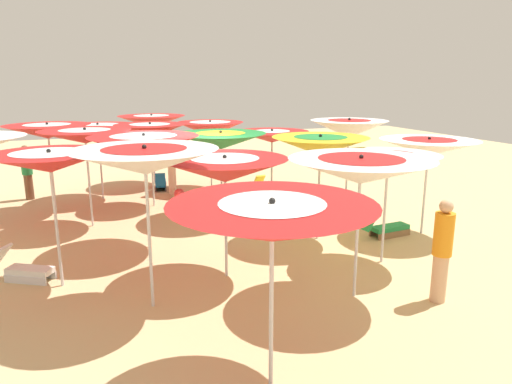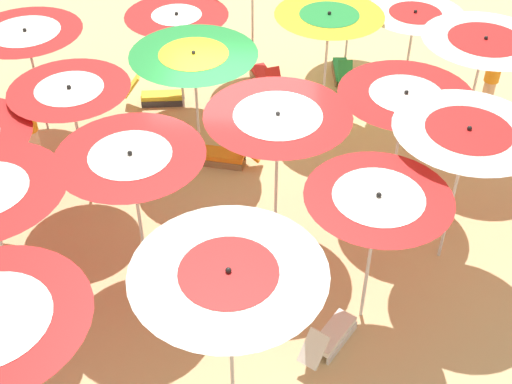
{
  "view_description": "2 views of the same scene",
  "coord_description": "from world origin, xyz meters",
  "px_view_note": "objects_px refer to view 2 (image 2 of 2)",
  "views": [
    {
      "loc": [
        -2.25,
        -10.19,
        3.46
      ],
      "look_at": [
        1.29,
        -0.85,
        1.04
      ],
      "focal_mm": 32.64,
      "sensor_mm": 36.0,
      "label": 1
    },
    {
      "loc": [
        -9.47,
        -1.05,
        7.97
      ],
      "look_at": [
        -1.77,
        -0.42,
        1.46
      ],
      "focal_mm": 47.95,
      "sensor_mm": 36.0,
      "label": 2
    }
  ],
  "objects_px": {
    "beach_umbrella_1": "(229,282)",
    "beach_umbrella_6": "(131,163)",
    "beach_umbrella_11": "(71,98)",
    "lounger_5": "(224,154)",
    "beach_umbrella_7": "(278,127)",
    "lounger_0": "(266,77)",
    "beach_umbrella_8": "(404,104)",
    "beach_umbrella_2": "(377,206)",
    "beachgoer_2": "(28,124)",
    "beachgoer_0": "(492,77)",
    "beach_umbrella_3": "(467,140)",
    "beach_umbrella_17": "(177,22)",
    "lounger_3": "(342,71)",
    "beach_umbrella_16": "(27,42)",
    "beach_umbrella_14": "(414,22)",
    "beach_umbrella_9": "(483,49)",
    "beach_umbrella_13": "(329,24)",
    "lounger_1": "(157,95)",
    "lounger_4": "(330,337)",
    "beach_umbrella_12": "(194,64)",
    "beach_ball": "(77,162)"
  },
  "relations": [
    {
      "from": "beach_umbrella_9",
      "to": "beach_umbrella_3",
      "type": "bearing_deg",
      "value": 165.5
    },
    {
      "from": "lounger_1",
      "to": "lounger_5",
      "type": "xyz_separation_m",
      "value": [
        -1.95,
        -1.66,
        -0.02
      ]
    },
    {
      "from": "beach_umbrella_13",
      "to": "beachgoer_2",
      "type": "relative_size",
      "value": 1.23
    },
    {
      "from": "beach_umbrella_12",
      "to": "beach_umbrella_8",
      "type": "bearing_deg",
      "value": -105.44
    },
    {
      "from": "beachgoer_0",
      "to": "beach_umbrella_16",
      "type": "bearing_deg",
      "value": 65.44
    },
    {
      "from": "beach_umbrella_9",
      "to": "lounger_5",
      "type": "relative_size",
      "value": 1.78
    },
    {
      "from": "beachgoer_2",
      "to": "beach_umbrella_9",
      "type": "bearing_deg",
      "value": -28.16
    },
    {
      "from": "beach_umbrella_12",
      "to": "beachgoer_2",
      "type": "relative_size",
      "value": 1.19
    },
    {
      "from": "beachgoer_2",
      "to": "beach_umbrella_17",
      "type": "bearing_deg",
      "value": 6.28
    },
    {
      "from": "beach_umbrella_13",
      "to": "beach_umbrella_16",
      "type": "relative_size",
      "value": 1.05
    },
    {
      "from": "beach_umbrella_11",
      "to": "beach_umbrella_16",
      "type": "height_order",
      "value": "beach_umbrella_11"
    },
    {
      "from": "beach_umbrella_11",
      "to": "lounger_3",
      "type": "relative_size",
      "value": 1.88
    },
    {
      "from": "beach_umbrella_7",
      "to": "beach_umbrella_16",
      "type": "xyz_separation_m",
      "value": [
        2.68,
        4.8,
        -0.21
      ]
    },
    {
      "from": "beach_umbrella_12",
      "to": "beach_umbrella_13",
      "type": "distance_m",
      "value": 2.79
    },
    {
      "from": "beach_umbrella_12",
      "to": "beach_umbrella_9",
      "type": "bearing_deg",
      "value": -81.83
    },
    {
      "from": "beach_umbrella_17",
      "to": "lounger_3",
      "type": "xyz_separation_m",
      "value": [
        1.41,
        -3.35,
        -1.73
      ]
    },
    {
      "from": "beach_umbrella_13",
      "to": "lounger_1",
      "type": "relative_size",
      "value": 1.83
    },
    {
      "from": "beach_umbrella_12",
      "to": "beach_umbrella_14",
      "type": "xyz_separation_m",
      "value": [
        2.03,
        -4.01,
        -0.04
      ]
    },
    {
      "from": "beach_umbrella_7",
      "to": "lounger_4",
      "type": "xyz_separation_m",
      "value": [
        -2.31,
        -0.91,
        -1.94
      ]
    },
    {
      "from": "beach_umbrella_9",
      "to": "lounger_0",
      "type": "relative_size",
      "value": 1.82
    },
    {
      "from": "beach_umbrella_14",
      "to": "beach_umbrella_16",
      "type": "height_order",
      "value": "beach_umbrella_16"
    },
    {
      "from": "beach_umbrella_1",
      "to": "beach_umbrella_3",
      "type": "bearing_deg",
      "value": -46.35
    },
    {
      "from": "beach_umbrella_3",
      "to": "lounger_4",
      "type": "height_order",
      "value": "beach_umbrella_3"
    },
    {
      "from": "beach_umbrella_1",
      "to": "beach_umbrella_17",
      "type": "xyz_separation_m",
      "value": [
        6.95,
        1.8,
        -0.32
      ]
    },
    {
      "from": "beach_umbrella_14",
      "to": "beach_umbrella_9",
      "type": "bearing_deg",
      "value": -140.4
    },
    {
      "from": "lounger_3",
      "to": "beachgoer_0",
      "type": "xyz_separation_m",
      "value": [
        -1.15,
        -2.94,
        0.66
      ]
    },
    {
      "from": "beach_umbrella_16",
      "to": "lounger_3",
      "type": "xyz_separation_m",
      "value": [
        2.42,
        -5.99,
        -1.73
      ]
    },
    {
      "from": "beach_umbrella_8",
      "to": "lounger_5",
      "type": "bearing_deg",
      "value": 76.36
    },
    {
      "from": "beach_umbrella_12",
      "to": "beach_umbrella_7",
      "type": "bearing_deg",
      "value": -142.67
    },
    {
      "from": "beach_umbrella_16",
      "to": "beachgoer_0",
      "type": "height_order",
      "value": "beach_umbrella_16"
    },
    {
      "from": "beach_umbrella_13",
      "to": "beachgoer_0",
      "type": "distance_m",
      "value": 3.6
    },
    {
      "from": "beach_ball",
      "to": "beach_umbrella_6",
      "type": "bearing_deg",
      "value": -143.77
    },
    {
      "from": "beach_umbrella_7",
      "to": "beach_umbrella_8",
      "type": "height_order",
      "value": "beach_umbrella_7"
    },
    {
      "from": "lounger_0",
      "to": "beach_ball",
      "type": "bearing_deg",
      "value": 111.19
    },
    {
      "from": "lounger_0",
      "to": "beachgoer_0",
      "type": "relative_size",
      "value": 0.77
    },
    {
      "from": "lounger_0",
      "to": "beach_umbrella_11",
      "type": "bearing_deg",
      "value": 121.77
    },
    {
      "from": "beachgoer_0",
      "to": "beachgoer_2",
      "type": "xyz_separation_m",
      "value": [
        -2.6,
        8.66,
        0.13
      ]
    },
    {
      "from": "beach_umbrella_1",
      "to": "beach_umbrella_3",
      "type": "distance_m",
      "value": 4.23
    },
    {
      "from": "beach_umbrella_1",
      "to": "beach_umbrella_6",
      "type": "bearing_deg",
      "value": 36.46
    },
    {
      "from": "lounger_3",
      "to": "beach_umbrella_2",
      "type": "bearing_deg",
      "value": 176.7
    },
    {
      "from": "beach_umbrella_3",
      "to": "beach_umbrella_13",
      "type": "relative_size",
      "value": 1.09
    },
    {
      "from": "lounger_0",
      "to": "lounger_4",
      "type": "bearing_deg",
      "value": 167.92
    },
    {
      "from": "beach_umbrella_11",
      "to": "beachgoer_2",
      "type": "relative_size",
      "value": 1.23
    },
    {
      "from": "beach_umbrella_14",
      "to": "beach_umbrella_13",
      "type": "bearing_deg",
      "value": 107.3
    },
    {
      "from": "beach_umbrella_8",
      "to": "lounger_4",
      "type": "bearing_deg",
      "value": 162.3
    },
    {
      "from": "beach_umbrella_2",
      "to": "beachgoer_2",
      "type": "distance_m",
      "value": 6.75
    },
    {
      "from": "beach_umbrella_7",
      "to": "lounger_0",
      "type": "xyz_separation_m",
      "value": [
        4.68,
        0.49,
        -1.94
      ]
    },
    {
      "from": "beach_umbrella_1",
      "to": "beach_umbrella_14",
      "type": "xyz_separation_m",
      "value": [
        7.36,
        -2.79,
        -0.33
      ]
    },
    {
      "from": "beach_umbrella_11",
      "to": "lounger_5",
      "type": "height_order",
      "value": "beach_umbrella_11"
    },
    {
      "from": "beach_umbrella_3",
      "to": "lounger_3",
      "type": "distance_m",
      "value": 6.02
    }
  ]
}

